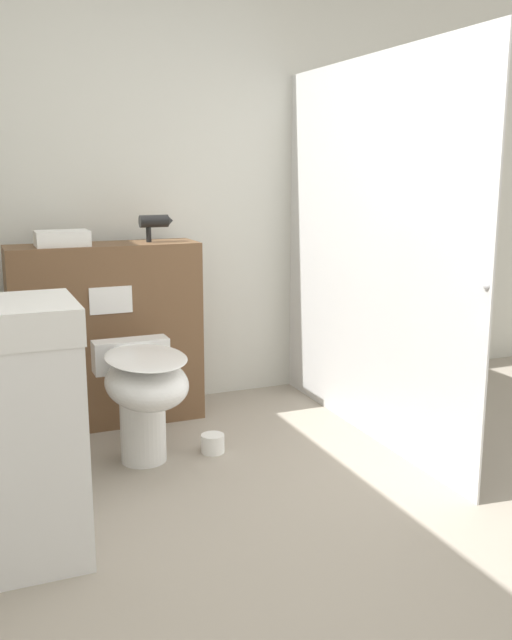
{
  "coord_description": "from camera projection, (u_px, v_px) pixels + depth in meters",
  "views": [
    {
      "loc": [
        -1.12,
        -1.91,
        1.37
      ],
      "look_at": [
        0.19,
        1.26,
        0.64
      ],
      "focal_mm": 40.0,
      "sensor_mm": 36.0,
      "label": 1
    }
  ],
  "objects": [
    {
      "name": "hair_drier",
      "position": [
        155.0,
        222.0,
        3.82
      ],
      "size": [
        0.18,
        0.07,
        0.15
      ],
      "color": "black",
      "rests_on": "partition_panel"
    },
    {
      "name": "folded_towel",
      "position": [
        62.0,
        238.0,
        3.64
      ],
      "size": [
        0.27,
        0.19,
        0.08
      ],
      "color": "white",
      "rests_on": "partition_panel"
    },
    {
      "name": "ground_plane",
      "position": [
        345.0,
        578.0,
        2.43
      ],
      "size": [
        12.0,
        12.0,
        0.0
      ],
      "primitive_type": "plane",
      "color": "#9E9384"
    },
    {
      "name": "spare_toilet_roll",
      "position": [
        213.0,
        443.0,
        3.51
      ],
      "size": [
        0.12,
        0.12,
        0.09
      ],
      "color": "white",
      "rests_on": "ground_plane"
    },
    {
      "name": "shower_glass",
      "position": [
        369.0,
        252.0,
        3.6
      ],
      "size": [
        0.04,
        1.84,
        1.91
      ],
      "color": "silver",
      "rests_on": "ground_plane"
    },
    {
      "name": "toilet",
      "position": [
        144.0,
        388.0,
        3.3
      ],
      "size": [
        0.37,
        0.64,
        0.55
      ],
      "color": "white",
      "rests_on": "ground_plane"
    },
    {
      "name": "partition_panel",
      "position": [
        107.0,
        335.0,
        3.85
      ],
      "size": [
        1.0,
        0.32,
        0.98
      ],
      "color": "brown",
      "rests_on": "ground_plane"
    },
    {
      "name": "wall_back",
      "position": [
        168.0,
        190.0,
        4.11
      ],
      "size": [
        8.0,
        0.06,
        2.5
      ],
      "color": "silver",
      "rests_on": "ground_plane"
    }
  ]
}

